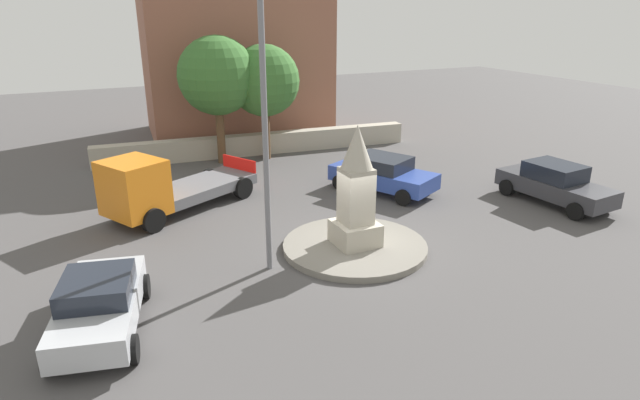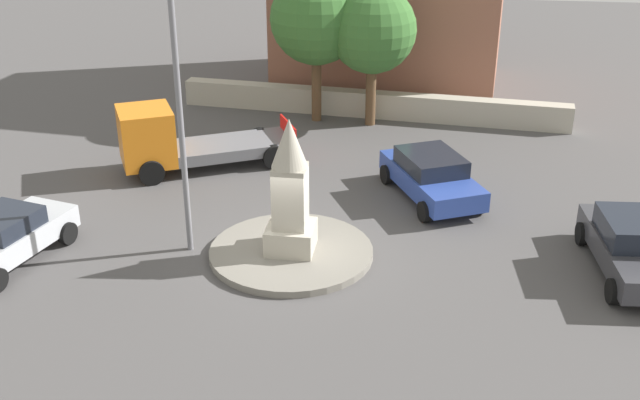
% 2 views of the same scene
% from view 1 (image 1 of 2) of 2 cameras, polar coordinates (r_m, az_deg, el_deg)
% --- Properties ---
extents(ground_plane, '(80.00, 80.00, 0.00)m').
position_cam_1_polar(ground_plane, '(16.88, 3.71, -5.23)').
color(ground_plane, '#4F4C4C').
extents(traffic_island, '(4.49, 4.49, 0.20)m').
position_cam_1_polar(traffic_island, '(16.83, 3.72, -4.93)').
color(traffic_island, gray).
rests_on(traffic_island, ground).
extents(monument, '(1.28, 1.28, 3.75)m').
position_cam_1_polar(monument, '(16.17, 3.86, 0.82)').
color(monument, '#B2AA99').
rests_on(monument, traffic_island).
extents(streetlamp, '(2.96, 0.28, 8.40)m').
position_cam_1_polar(streetlamp, '(14.21, -6.01, 11.21)').
color(streetlamp, slate).
rests_on(streetlamp, ground).
extents(car_dark_grey_passing, '(4.52, 2.20, 1.55)m').
position_cam_1_polar(car_dark_grey_passing, '(22.35, 23.65, 1.62)').
color(car_dark_grey_passing, '#38383D').
rests_on(car_dark_grey_passing, ground).
extents(car_blue_far_side, '(4.62, 3.50, 1.47)m').
position_cam_1_polar(car_blue_far_side, '(21.90, 6.65, 2.82)').
color(car_blue_far_side, '#2D479E').
rests_on(car_blue_far_side, ground).
extents(car_silver_waiting, '(4.22, 2.62, 1.42)m').
position_cam_1_polar(car_silver_waiting, '(13.53, -22.35, -10.12)').
color(car_silver_waiting, '#B7BABF').
rests_on(car_silver_waiting, ground).
extents(truck_orange_near_island, '(4.39, 6.08, 2.30)m').
position_cam_1_polar(truck_orange_near_island, '(19.90, -16.50, 1.23)').
color(truck_orange_near_island, orange).
rests_on(truck_orange_near_island, ground).
extents(stone_boundary_wall, '(2.18, 16.03, 1.04)m').
position_cam_1_polar(stone_boundary_wall, '(27.71, -6.56, 5.94)').
color(stone_boundary_wall, '#B2AA99').
rests_on(stone_boundary_wall, ground).
extents(corner_building, '(8.30, 10.37, 10.29)m').
position_cam_1_polar(corner_building, '(32.06, -9.26, 16.10)').
color(corner_building, '#935B47').
rests_on(corner_building, ground).
extents(tree_near_wall, '(3.61, 3.61, 5.95)m').
position_cam_1_polar(tree_near_wall, '(25.69, -10.88, 12.79)').
color(tree_near_wall, brown).
rests_on(tree_near_wall, ground).
extents(tree_mid_cluster, '(3.38, 3.38, 5.51)m').
position_cam_1_polar(tree_mid_cluster, '(26.19, -5.95, 12.44)').
color(tree_mid_cluster, brown).
rests_on(tree_mid_cluster, ground).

